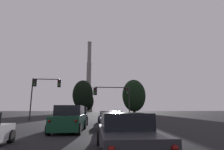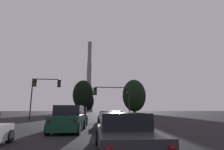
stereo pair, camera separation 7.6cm
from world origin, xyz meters
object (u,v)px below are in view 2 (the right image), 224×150
at_px(smokestack, 89,83).
at_px(traffic_light_overhead_left, 41,88).
at_px(hatchback_right_lane_second, 111,121).
at_px(suv_center_lane_front, 78,116).
at_px(suv_center_lane_second, 69,119).
at_px(sedan_right_lane_front, 107,117).
at_px(traffic_light_overhead_right, 117,94).
at_px(sedan_right_lane_third, 124,135).

bearing_deg(smokestack, traffic_light_overhead_left, -92.45).
relative_size(hatchback_right_lane_second, suv_center_lane_front, 0.84).
bearing_deg(suv_center_lane_second, smokestack, 93.54).
height_order(hatchback_right_lane_second, smokestack, smokestack).
distance_m(suv_center_lane_second, traffic_light_overhead_left, 17.35).
bearing_deg(suv_center_lane_front, traffic_light_overhead_left, 127.24).
distance_m(sedan_right_lane_front, suv_center_lane_front, 3.44).
height_order(sedan_right_lane_front, suv_center_lane_front, suv_center_lane_front).
height_order(suv_center_lane_second, traffic_light_overhead_right, traffic_light_overhead_right).
distance_m(suv_center_lane_front, traffic_light_overhead_right, 9.87).
bearing_deg(suv_center_lane_second, sedan_right_lane_front, 69.50).
height_order(hatchback_right_lane_second, suv_center_lane_front, suv_center_lane_front).
xyz_separation_m(sedan_right_lane_front, sedan_right_lane_third, (-0.49, -15.02, 0.00)).
bearing_deg(suv_center_lane_second, suv_center_lane_front, 91.83).
xyz_separation_m(sedan_right_lane_front, traffic_light_overhead_right, (2.06, 6.74, 3.38)).
distance_m(hatchback_right_lane_second, suv_center_lane_front, 6.89).
height_order(sedan_right_lane_front, suv_center_lane_second, suv_center_lane_second).
bearing_deg(traffic_light_overhead_left, sedan_right_lane_front, -36.64).
bearing_deg(suv_center_lane_second, traffic_light_overhead_left, 115.79).
distance_m(traffic_light_overhead_left, traffic_light_overhead_right, 12.20).
distance_m(sedan_right_lane_front, suv_center_lane_second, 8.67).
relative_size(hatchback_right_lane_second, smokestack, 0.08).
xyz_separation_m(suv_center_lane_front, traffic_light_overhead_left, (-6.78, 8.42, 4.07)).
bearing_deg(traffic_light_overhead_right, traffic_light_overhead_left, 176.44).
relative_size(suv_center_lane_front, traffic_light_overhead_left, 0.76).
bearing_deg(sedan_right_lane_front, suv_center_lane_front, -166.68).
height_order(sedan_right_lane_front, sedan_right_lane_third, same).
bearing_deg(sedan_right_lane_front, hatchback_right_lane_second, -94.19).
distance_m(sedan_right_lane_third, suv_center_lane_second, 7.61).
distance_m(traffic_light_overhead_left, smokestack, 101.67).
distance_m(traffic_light_overhead_right, smokestack, 102.77).
bearing_deg(suv_center_lane_front, sedan_right_lane_front, 14.17).
bearing_deg(sedan_right_lane_front, traffic_light_overhead_left, 140.94).
distance_m(suv_center_lane_front, sedan_right_lane_third, 14.37).
xyz_separation_m(sedan_right_lane_third, traffic_light_overhead_right, (2.55, 21.76, 3.38)).
bearing_deg(traffic_light_overhead_left, hatchback_right_lane_second, -55.93).
bearing_deg(sedan_right_lane_front, suv_center_lane_second, -115.27).
distance_m(sedan_right_lane_front, smokestack, 109.85).
bearing_deg(suv_center_lane_front, hatchback_right_lane_second, -64.98).
xyz_separation_m(suv_center_lane_front, sedan_right_lane_third, (2.81, -14.09, -0.23)).
xyz_separation_m(suv_center_lane_second, smokestack, (-2.41, 115.80, 20.02)).
xyz_separation_m(traffic_light_overhead_right, smokestack, (-7.84, 101.07, 16.88)).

